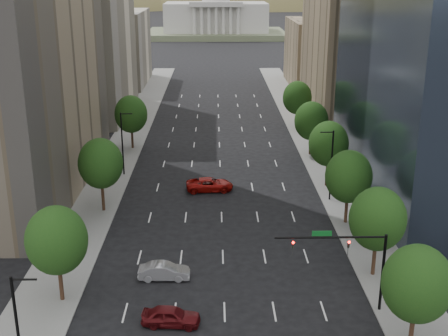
{
  "coord_description": "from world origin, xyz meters",
  "views": [
    {
      "loc": [
        -0.73,
        -12.51,
        26.99
      ],
      "look_at": [
        0.18,
        44.07,
        8.0
      ],
      "focal_mm": 46.87,
      "sensor_mm": 36.0,
      "label": 1
    }
  ],
  "objects_px": {
    "capitol": "(216,17)",
    "car_red_far": "(210,184)",
    "car_maroon": "(171,316)",
    "traffic_signal": "(354,255)",
    "car_silver": "(164,271)"
  },
  "relations": [
    {
      "from": "capitol",
      "to": "traffic_signal",
      "type": "bearing_deg",
      "value": -87.26
    },
    {
      "from": "capitol",
      "to": "car_maroon",
      "type": "distance_m",
      "value": 221.7
    },
    {
      "from": "capitol",
      "to": "car_red_far",
      "type": "relative_size",
      "value": 9.84
    },
    {
      "from": "car_silver",
      "to": "car_red_far",
      "type": "xyz_separation_m",
      "value": [
        4.04,
        23.03,
        0.06
      ]
    },
    {
      "from": "car_red_far",
      "to": "traffic_signal",
      "type": "bearing_deg",
      "value": -161.68
    },
    {
      "from": "traffic_signal",
      "to": "car_silver",
      "type": "height_order",
      "value": "traffic_signal"
    },
    {
      "from": "capitol",
      "to": "car_red_far",
      "type": "distance_m",
      "value": 191.17
    },
    {
      "from": "capitol",
      "to": "car_silver",
      "type": "bearing_deg",
      "value": -91.47
    },
    {
      "from": "capitol",
      "to": "car_maroon",
      "type": "relative_size",
      "value": 12.71
    },
    {
      "from": "traffic_signal",
      "to": "car_maroon",
      "type": "xyz_separation_m",
      "value": [
        -14.86,
        -1.82,
        -4.37
      ]
    },
    {
      "from": "traffic_signal",
      "to": "capitol",
      "type": "xyz_separation_m",
      "value": [
        -10.53,
        219.71,
        3.4
      ]
    },
    {
      "from": "car_maroon",
      "to": "car_silver",
      "type": "relative_size",
      "value": 0.99
    },
    {
      "from": "capitol",
      "to": "car_maroon",
      "type": "xyz_separation_m",
      "value": [
        -4.33,
        -221.52,
        -7.77
      ]
    },
    {
      "from": "traffic_signal",
      "to": "car_red_far",
      "type": "relative_size",
      "value": 1.5
    },
    {
      "from": "car_maroon",
      "to": "car_silver",
      "type": "bearing_deg",
      "value": 13.84
    }
  ]
}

